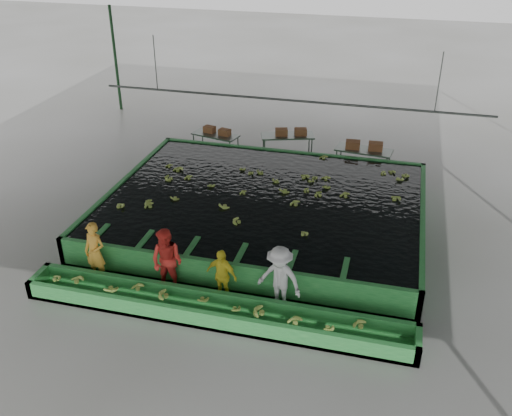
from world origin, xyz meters
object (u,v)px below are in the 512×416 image
(sorting_trough, at_px, (214,310))
(box_stack_mid, at_px, (291,135))
(packing_table_left, at_px, (216,144))
(packing_table_right, at_px, (363,161))
(worker_d, at_px, (279,279))
(box_stack_right, at_px, (364,149))
(worker_b, at_px, (167,261))
(box_stack_left, at_px, (217,134))
(flotation_tank, at_px, (264,209))
(worker_c, at_px, (222,275))
(worker_a, at_px, (95,252))
(packing_table_mid, at_px, (287,146))

(sorting_trough, height_order, box_stack_mid, box_stack_mid)
(packing_table_left, distance_m, packing_table_right, 6.01)
(worker_d, relative_size, box_stack_right, 1.33)
(worker_b, distance_m, box_stack_left, 9.46)
(packing_table_right, bearing_deg, flotation_tank, -120.55)
(flotation_tank, height_order, worker_d, worker_d)
(sorting_trough, distance_m, worker_d, 1.80)
(worker_c, bearing_deg, worker_b, -166.15)
(worker_a, bearing_deg, flotation_tank, 59.60)
(worker_a, relative_size, worker_d, 0.96)
(sorting_trough, height_order, packing_table_right, packing_table_right)
(sorting_trough, xyz_separation_m, worker_b, (-1.54, 0.80, 0.68))
(flotation_tank, bearing_deg, worker_a, -130.16)
(flotation_tank, height_order, box_stack_right, box_stack_right)
(packing_table_right, bearing_deg, worker_d, -98.00)
(worker_a, bearing_deg, worker_d, 9.75)
(worker_a, distance_m, box_stack_right, 10.98)
(packing_table_right, bearing_deg, worker_c, -107.29)
(box_stack_right, bearing_deg, packing_table_mid, 166.86)
(box_stack_mid, bearing_deg, packing_table_mid, -169.71)
(worker_d, distance_m, box_stack_mid, 9.85)
(flotation_tank, distance_m, worker_b, 4.59)
(box_stack_right, bearing_deg, box_stack_mid, 165.83)
(packing_table_mid, relative_size, box_stack_mid, 1.68)
(packing_table_right, bearing_deg, box_stack_left, 176.39)
(worker_c, bearing_deg, packing_table_left, 123.11)
(worker_b, bearing_deg, box_stack_left, 108.93)
(worker_a, height_order, box_stack_right, worker_a)
(worker_d, bearing_deg, box_stack_mid, 113.91)
(packing_table_left, relative_size, packing_table_mid, 0.91)
(flotation_tank, relative_size, box_stack_mid, 8.02)
(packing_table_mid, bearing_deg, packing_table_left, -171.50)
(worker_a, relative_size, packing_table_mid, 0.83)
(packing_table_left, distance_m, packing_table_mid, 2.93)
(sorting_trough, bearing_deg, worker_d, 28.45)
(packing_table_left, bearing_deg, packing_table_mid, 8.50)
(sorting_trough, xyz_separation_m, box_stack_left, (-3.23, 10.11, 0.62))
(packing_table_left, xyz_separation_m, box_stack_left, (0.05, 0.07, 0.43))
(packing_table_right, height_order, box_stack_mid, box_stack_mid)
(packing_table_left, xyz_separation_m, box_stack_right, (6.00, -0.29, 0.53))
(packing_table_right, relative_size, box_stack_right, 1.53)
(flotation_tank, relative_size, sorting_trough, 1.00)
(worker_d, distance_m, packing_table_right, 9.03)
(box_stack_mid, xyz_separation_m, box_stack_right, (2.97, -0.75, 0.00))
(worker_c, xyz_separation_m, packing_table_mid, (-0.33, 9.67, -0.28))
(worker_c, bearing_deg, box_stack_mid, 104.98)
(worker_b, relative_size, box_stack_mid, 1.49)
(packing_table_mid, xyz_separation_m, box_stack_right, (3.10, -0.72, 0.48))
(worker_a, distance_m, worker_b, 2.09)
(worker_c, xyz_separation_m, packing_table_right, (2.78, 8.93, -0.27))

